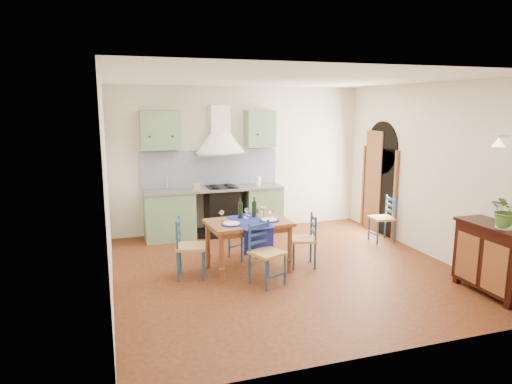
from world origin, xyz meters
TOP-DOWN VIEW (x-y plane):
  - floor at (0.00, 0.00)m, footprint 5.00×5.00m
  - back_wall at (-0.47, 2.29)m, footprint 5.00×0.96m
  - right_wall at (2.50, 0.28)m, footprint 0.26×5.00m
  - left_wall at (-2.50, 0.00)m, footprint 0.04×5.00m
  - ceiling at (0.00, 0.00)m, footprint 5.00×5.00m
  - dining_table at (-0.54, 0.17)m, footprint 1.25×0.96m
  - chair_near at (-0.47, -0.41)m, footprint 0.53×0.53m
  - chair_far at (-0.44, 0.72)m, footprint 0.50×0.50m
  - chair_left at (-1.44, 0.16)m, footprint 0.49×0.49m
  - chair_right at (0.33, 0.08)m, footprint 0.46×0.46m
  - chair_spare at (2.23, 0.85)m, footprint 0.41×0.41m
  - sideboard at (2.26, -1.64)m, footprint 0.50×1.05m
  - potted_plant at (2.22, -1.80)m, footprint 0.48×0.43m

SIDE VIEW (x-z plane):
  - floor at x=0.00m, z-range 0.00..0.00m
  - chair_right at x=0.33m, z-range 0.01..0.83m
  - chair_far at x=-0.44m, z-range 0.01..0.83m
  - chair_spare at x=2.23m, z-range 0.01..0.84m
  - chair_near at x=-0.47m, z-range 0.01..0.88m
  - chair_left at x=-1.44m, z-range 0.01..0.89m
  - sideboard at x=2.26m, z-range 0.04..0.98m
  - dining_table at x=-0.54m, z-range 0.13..1.21m
  - back_wall at x=-0.47m, z-range -0.35..2.45m
  - potted_plant at x=2.22m, z-range 0.94..1.40m
  - right_wall at x=2.50m, z-range -0.06..2.74m
  - left_wall at x=-2.50m, z-range 0.00..2.80m
  - ceiling at x=0.00m, z-range 2.80..2.81m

